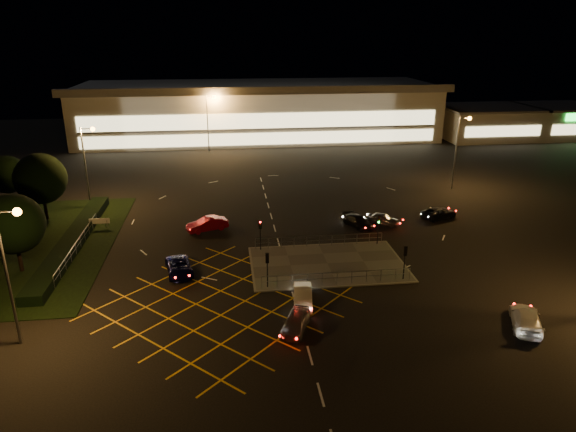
{
  "coord_description": "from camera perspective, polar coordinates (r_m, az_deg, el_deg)",
  "views": [
    {
      "loc": [
        -7.14,
        -45.06,
        20.73
      ],
      "look_at": [
        -0.7,
        6.3,
        2.0
      ],
      "focal_mm": 32.0,
      "sensor_mm": 36.0,
      "label": 1
    }
  ],
  "objects": [
    {
      "name": "streetlight_nw",
      "position": [
        66.69,
        -21.36,
        6.26
      ],
      "size": [
        1.78,
        0.56,
        10.03
      ],
      "color": "slate",
      "rests_on": "ground"
    },
    {
      "name": "tree_e",
      "position": [
        51.43,
        -28.22,
        -0.79
      ],
      "size": [
        5.4,
        5.4,
        7.35
      ],
      "color": "black",
      "rests_on": "ground"
    },
    {
      "name": "signal_sw",
      "position": [
        43.28,
        -2.32,
        -5.23
      ],
      "size": [
        0.28,
        0.3,
        3.15
      ],
      "rotation": [
        0.0,
        0.0,
        3.14
      ],
      "color": "black",
      "rests_on": "pedestrian_island"
    },
    {
      "name": "car_queue_white",
      "position": [
        41.66,
        1.66,
        -8.9
      ],
      "size": [
        1.92,
        4.22,
        1.34
      ],
      "primitive_type": "imported",
      "rotation": [
        0.0,
        0.0,
        6.16
      ],
      "color": "white",
      "rests_on": "ground"
    },
    {
      "name": "signal_nw",
      "position": [
        50.61,
        -3.1,
        -1.41
      ],
      "size": [
        0.28,
        0.3,
        3.15
      ],
      "color": "black",
      "rests_on": "pedestrian_island"
    },
    {
      "name": "supermarket",
      "position": [
        108.35,
        -3.36,
        11.68
      ],
      "size": [
        72.0,
        26.5,
        10.5
      ],
      "color": "beige",
      "rests_on": "ground"
    },
    {
      "name": "ground",
      "position": [
        50.11,
        1.7,
        -4.55
      ],
      "size": [
        180.0,
        180.0,
        0.0
      ],
      "primitive_type": "plane",
      "color": "black",
      "rests_on": "ground"
    },
    {
      "name": "streetlight_far_left",
      "position": [
        94.16,
        -8.7,
        11.02
      ],
      "size": [
        1.78,
        0.56,
        10.03
      ],
      "color": "slate",
      "rests_on": "ground"
    },
    {
      "name": "grass_verge",
      "position": [
        58.91,
        -27.38,
        -3.02
      ],
      "size": [
        18.0,
        30.0,
        0.08
      ],
      "primitive_type": "cube",
      "color": "black",
      "rests_on": "ground"
    },
    {
      "name": "streetlight_sw",
      "position": [
        38.75,
        -28.47,
        -4.1
      ],
      "size": [
        1.78,
        0.56,
        10.03
      ],
      "color": "slate",
      "rests_on": "ground"
    },
    {
      "name": "car_circ_red",
      "position": [
        56.97,
        -8.97,
        -0.9
      ],
      "size": [
        4.79,
        3.08,
        1.49
      ],
      "primitive_type": "imported",
      "rotation": [
        0.0,
        0.0,
        5.08
      ],
      "color": "maroon",
      "rests_on": "ground"
    },
    {
      "name": "car_approach_white",
      "position": [
        42.45,
        24.94,
        -10.3
      ],
      "size": [
        3.75,
        5.24,
        1.41
      ],
      "primitive_type": "imported",
      "rotation": [
        0.0,
        0.0,
        2.73
      ],
      "color": "#BABABA",
      "rests_on": "ground"
    },
    {
      "name": "retail_unit_b",
      "position": [
        122.03,
        27.87,
        9.38
      ],
      "size": [
        14.8,
        14.8,
        6.35
      ],
      "color": "beige",
      "rests_on": "ground"
    },
    {
      "name": "retail_unit_a",
      "position": [
        113.75,
        21.13,
        9.72
      ],
      "size": [
        18.8,
        14.8,
        6.35
      ],
      "color": "beige",
      "rests_on": "ground"
    },
    {
      "name": "hedge",
      "position": [
        57.17,
        -22.75,
        -2.46
      ],
      "size": [
        2.0,
        26.0,
        1.0
      ],
      "primitive_type": "cube",
      "color": "black",
      "rests_on": "ground"
    },
    {
      "name": "streetlight_far_right",
      "position": [
        103.19,
        14.58,
        11.38
      ],
      "size": [
        1.78,
        0.56,
        10.03
      ],
      "color": "slate",
      "rests_on": "ground"
    },
    {
      "name": "tree_d",
      "position": [
        72.34,
        -28.78,
        4.06
      ],
      "size": [
        4.68,
        4.68,
        6.37
      ],
      "color": "black",
      "rests_on": "ground"
    },
    {
      "name": "car_near_silver",
      "position": [
        38.29,
        0.85,
        -11.68
      ],
      "size": [
        3.04,
        4.35,
        1.37
      ],
      "primitive_type": "imported",
      "rotation": [
        0.0,
        0.0,
        5.89
      ],
      "color": "#B2B5BA",
      "rests_on": "ground"
    },
    {
      "name": "car_right_silver",
      "position": [
        59.1,
        10.54,
        -0.33
      ],
      "size": [
        3.97,
        3.39,
        1.29
      ],
      "primitive_type": "imported",
      "rotation": [
        0.0,
        0.0,
        0.97
      ],
      "color": "#9C9EA3",
      "rests_on": "ground"
    },
    {
      "name": "signal_se",
      "position": [
        45.74,
        12.87,
        -4.31
      ],
      "size": [
        0.28,
        0.3,
        3.15
      ],
      "rotation": [
        0.0,
        0.0,
        3.14
      ],
      "color": "black",
      "rests_on": "pedestrian_island"
    },
    {
      "name": "car_east_grey",
      "position": [
        62.71,
        16.42,
        0.34
      ],
      "size": [
        4.87,
        3.46,
        1.23
      ],
      "primitive_type": "imported",
      "rotation": [
        0.0,
        0.0,
        1.93
      ],
      "color": "black",
      "rests_on": "ground"
    },
    {
      "name": "car_far_dkgrey",
      "position": [
        57.9,
        7.8,
        -0.62
      ],
      "size": [
        3.25,
        4.63,
        1.25
      ],
      "primitive_type": "imported",
      "rotation": [
        0.0,
        0.0,
        0.39
      ],
      "color": "black",
      "rests_on": "ground"
    },
    {
      "name": "tree_c",
      "position": [
        64.59,
        -25.79,
        3.75
      ],
      "size": [
        5.76,
        5.76,
        7.84
      ],
      "color": "black",
      "rests_on": "ground"
    },
    {
      "name": "signal_ne",
      "position": [
        52.73,
        10.01,
        -0.81
      ],
      "size": [
        0.28,
        0.3,
        3.15
      ],
      "color": "black",
      "rests_on": "pedestrian_island"
    },
    {
      "name": "streetlight_ne",
      "position": [
        73.69,
        18.56,
        7.78
      ],
      "size": [
        1.78,
        0.56,
        10.03
      ],
      "color": "slate",
      "rests_on": "ground"
    },
    {
      "name": "car_left_blue",
      "position": [
        47.52,
        -12.0,
        -5.58
      ],
      "size": [
        3.02,
        4.97,
        1.29
      ],
      "primitive_type": "imported",
      "rotation": [
        0.0,
        0.0,
        0.2
      ],
      "color": "#0B0B42",
      "rests_on": "ground"
    },
    {
      "name": "pedestrian_island",
      "position": [
        48.63,
        4.4,
        -5.32
      ],
      "size": [
        14.0,
        9.0,
        0.12
      ],
      "primitive_type": "cube",
      "color": "#4C4944",
      "rests_on": "ground"
    }
  ]
}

